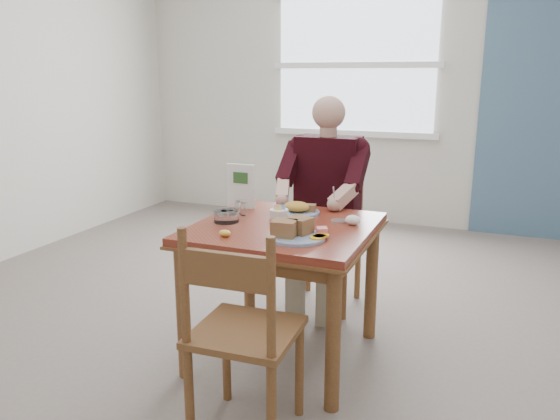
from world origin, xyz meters
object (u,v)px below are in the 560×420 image
at_px(far_plate, 298,209).
at_px(table, 284,245).
at_px(near_plate, 296,231).
at_px(chair_far, 328,234).
at_px(chair_near, 241,334).
at_px(diner, 325,188).

bearing_deg(far_plate, table, -86.76).
height_order(near_plate, far_plate, near_plate).
bearing_deg(near_plate, chair_far, 97.88).
relative_size(chair_near, far_plate, 3.17).
relative_size(diner, far_plate, 4.63).
bearing_deg(far_plate, chair_far, 88.60).
distance_m(diner, far_plate, 0.47).
xyz_separation_m(table, diner, (0.00, 0.71, 0.17)).
height_order(chair_near, far_plate, chair_near).
height_order(table, chair_near, chair_near).
relative_size(chair_far, diner, 0.69).
height_order(chair_far, near_plate, chair_far).
bearing_deg(near_plate, diner, 98.64).
relative_size(chair_far, chair_near, 1.00).
distance_m(chair_near, far_plate, 1.01).
distance_m(table, far_plate, 0.28).
relative_size(table, chair_near, 0.97).
bearing_deg(chair_near, diner, 93.72).
bearing_deg(chair_far, near_plate, -82.12).
bearing_deg(near_plate, chair_near, -95.16).
bearing_deg(far_plate, diner, 88.33).
xyz_separation_m(chair_far, chair_near, (0.09, -1.51, 0.00)).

